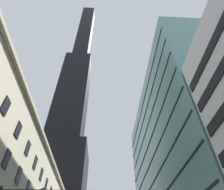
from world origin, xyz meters
TOP-DOWN VIEW (x-y plane):
  - dark_skyscraper at (-17.70, 71.09)m, footprint 23.07×23.07m
  - glass_office_midrise at (20.62, 28.90)m, footprint 19.34×44.99m

SIDE VIEW (x-z plane):
  - glass_office_midrise at x=20.62m, z-range 0.00..40.12m
  - dark_skyscraper at x=-17.70m, z-range -44.82..173.91m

